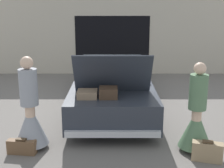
{
  "coord_description": "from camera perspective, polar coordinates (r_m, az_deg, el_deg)",
  "views": [
    {
      "loc": [
        -0.01,
        -7.94,
        2.67
      ],
      "look_at": [
        0.0,
        -1.35,
        0.95
      ],
      "focal_mm": 50.0,
      "sensor_mm": 36.0,
      "label": 1
    }
  ],
  "objects": [
    {
      "name": "person_right",
      "position": [
        5.93,
        15.05,
        -6.41
      ],
      "size": [
        0.62,
        0.62,
        1.67
      ],
      "rotation": [
        0.0,
        0.0,
        1.48
      ],
      "color": "beige",
      "rests_on": "ground_plane"
    },
    {
      "name": "garage_wall_back",
      "position": [
        11.95,
        -0.05,
        8.49
      ],
      "size": [
        12.0,
        0.14,
        2.8
      ],
      "color": "beige",
      "rests_on": "ground_plane"
    },
    {
      "name": "car",
      "position": [
        8.22,
        -0.03,
        -0.2
      ],
      "size": [
        1.95,
        5.01,
        1.68
      ],
      "color": "#2D333D",
      "rests_on": "ground_plane"
    },
    {
      "name": "person_left",
      "position": [
        6.01,
        -14.79,
        -5.77
      ],
      "size": [
        0.63,
        0.63,
        1.76
      ],
      "rotation": [
        0.0,
        0.0,
        -1.4
      ],
      "color": "beige",
      "rests_on": "ground_plane"
    },
    {
      "name": "suitcase_beside_right_person",
      "position": [
        5.77,
        16.91,
        -11.72
      ],
      "size": [
        0.55,
        0.32,
        0.37
      ],
      "color": "#9E8460",
      "rests_on": "ground_plane"
    },
    {
      "name": "suitcase_beside_left_person",
      "position": [
        6.01,
        -16.27,
        -10.99
      ],
      "size": [
        0.54,
        0.22,
        0.3
      ],
      "color": "brown",
      "rests_on": "ground_plane"
    },
    {
      "name": "ground_plane",
      "position": [
        8.37,
        -0.02,
        -3.97
      ],
      "size": [
        40.0,
        40.0,
        0.0
      ],
      "primitive_type": "plane",
      "color": "slate"
    }
  ]
}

